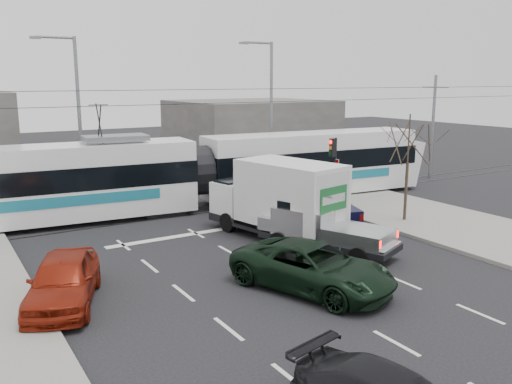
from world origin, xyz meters
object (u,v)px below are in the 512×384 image
box_truck (280,200)px  green_car (313,267)px  bare_tree (409,143)px  tram (197,172)px  traffic_signal (334,157)px  street_lamp_near (269,105)px  silver_pickup (320,227)px  red_car (63,280)px  street_lamp_far (75,109)px  navy_pickup (318,203)px

box_truck → green_car: box_truck is taller
box_truck → green_car: bearing=-126.0°
bare_tree → tram: tram is taller
traffic_signal → tram: size_ratio=0.13×
street_lamp_near → box_truck: size_ratio=1.28×
tram → silver_pickup: tram is taller
tram → red_car: tram is taller
street_lamp_near → red_car: bearing=-140.6°
street_lamp_far → box_truck: (5.31, -12.45, -3.46)m
traffic_signal → navy_pickup: 4.21m
tram → navy_pickup: bearing=-59.1°
bare_tree → street_lamp_far: size_ratio=0.56×
bare_tree → box_truck: (-6.47, 1.05, -2.14)m
traffic_signal → green_car: (-7.78, -8.42, -1.98)m
bare_tree → silver_pickup: size_ratio=0.87×
street_lamp_far → red_car: bearing=-105.8°
red_car → bare_tree: bearing=27.0°
street_lamp_near → street_lamp_far: size_ratio=1.00×
street_lamp_near → silver_pickup: bearing=-114.6°
tram → bare_tree: bearing=-42.3°
street_lamp_far → red_car: street_lamp_far is taller
silver_pickup → navy_pickup: 3.50m
street_lamp_near → silver_pickup: (-5.89, -12.84, -4.13)m
street_lamp_near → green_car: size_ratio=1.65×
bare_tree → red_car: size_ratio=1.09×
street_lamp_near → green_car: street_lamp_near is taller
traffic_signal → box_truck: (-5.34, -2.95, -1.08)m
navy_pickup → street_lamp_near: bearing=88.6°
silver_pickup → tram: bearing=73.3°
traffic_signal → green_car: bearing=-132.7°
navy_pickup → silver_pickup: bearing=-107.2°
silver_pickup → green_car: size_ratio=1.05×
bare_tree → green_car: bare_tree is taller
street_lamp_near → street_lamp_far: bearing=170.1°
red_car → street_lamp_near: bearing=61.3°
navy_pickup → green_car: 7.62m
bare_tree → street_lamp_far: street_lamp_far is taller
traffic_signal → red_car: 15.98m
bare_tree → street_lamp_far: 17.97m
silver_pickup → box_truck: 2.50m
bare_tree → green_car: (-8.91, -4.42, -3.03)m
bare_tree → navy_pickup: 5.09m
bare_tree → traffic_signal: bearing=105.8°
street_lamp_near → green_car: 18.62m
bare_tree → street_lamp_near: street_lamp_near is taller
street_lamp_near → traffic_signal: bearing=-96.4°
street_lamp_near → silver_pickup: street_lamp_near is taller
bare_tree → box_truck: bearing=170.8°
street_lamp_near → tram: street_lamp_near is taller
street_lamp_far → green_car: (2.88, -17.92, -4.35)m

